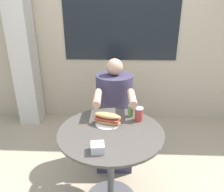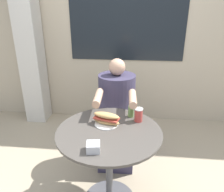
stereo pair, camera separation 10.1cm
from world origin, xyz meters
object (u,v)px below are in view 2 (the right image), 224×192
Objects in this scene: cafe_table at (109,151)px; sandwich_on_plate at (106,119)px; diner_chair at (118,104)px; condiment_bottle at (131,110)px; seated_diner at (116,120)px; drink_cup at (139,115)px.

sandwich_on_plate reaches higher than cafe_table.
diner_chair is 0.92m from sandwich_on_plate.
cafe_table is 0.96× the size of diner_chair.
diner_chair is 0.79m from condiment_bottle.
cafe_table is 0.40m from condiment_bottle.
seated_diner reaches higher than condiment_bottle.
seated_diner is 0.50m from condiment_bottle.
condiment_bottle is (0.17, 0.26, 0.25)m from cafe_table.
cafe_table is 7.09× the size of drink_cup.
condiment_bottle is (0.20, 0.16, 0.02)m from sandwich_on_plate.
seated_diner is (0.01, 0.62, -0.05)m from cafe_table.
drink_cup is at bearing 17.60° from sandwich_on_plate.
diner_chair reaches higher than sandwich_on_plate.
sandwich_on_plate is at bearing 83.36° from seated_diner.
diner_chair reaches higher than cafe_table.
seated_diner is at bearing 113.25° from condiment_bottle.
sandwich_on_plate is (-0.03, 0.10, 0.24)m from cafe_table.
drink_cup is 0.10m from condiment_bottle.
diner_chair is at bearing 102.73° from condiment_bottle.
seated_diner is at bearing 88.62° from diner_chair.
cafe_table is at bearing -122.85° from condiment_bottle.
diner_chair is at bearing 87.67° from sandwich_on_plate.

